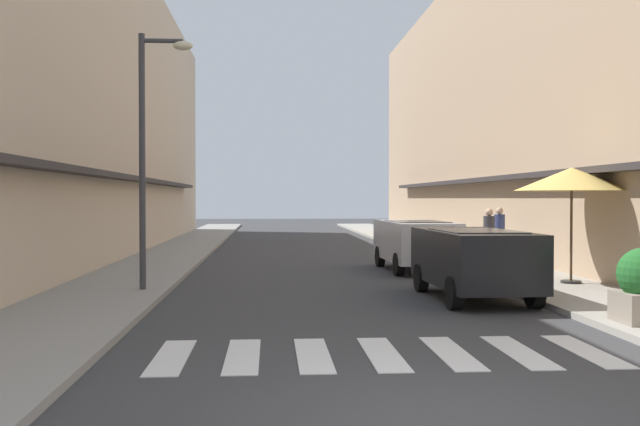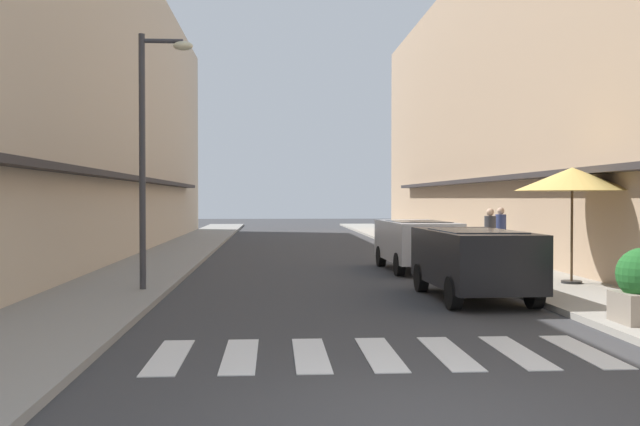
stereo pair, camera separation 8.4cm
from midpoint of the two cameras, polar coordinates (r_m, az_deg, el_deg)
name	(u,v)px [view 2 (the right image)]	position (r m, az deg, el deg)	size (l,w,h in m)	color
ground_plane	(316,260)	(25.12, -0.25, -3.71)	(101.13, 101.13, 0.00)	#38383A
sidewalk_left	(167,259)	(25.33, -11.86, -3.55)	(2.62, 64.35, 0.12)	gray
sidewalk_right	(460,257)	(25.92, 11.09, -3.44)	(2.62, 64.35, 0.12)	#9E998E
building_row_left	(63,99)	(27.53, -19.47, 8.42)	(5.50, 43.37, 11.29)	#C6B299
building_row_right	(553,98)	(28.50, 17.96, 8.60)	(5.50, 43.37, 11.70)	tan
crosswalk	(380,354)	(10.10, 4.99, -10.98)	(6.15, 2.20, 0.01)	silver
parked_car_near	(474,256)	(15.54, 12.14, -3.33)	(1.89, 4.15, 1.47)	black
parked_car_mid	(416,240)	(21.44, 7.71, -2.08)	(1.92, 4.25, 1.47)	silver
street_lamp	(151,134)	(16.48, -13.05, 6.04)	(1.19, 0.28, 5.63)	#38383D
cafe_umbrella	(572,180)	(18.12, 19.36, 2.50)	(2.69, 2.69, 2.74)	#262626
pedestrian_walking_near	(490,236)	(21.98, 13.35, -1.75)	(0.34, 0.34, 1.72)	#282B33
pedestrian_walking_far	(501,233)	(23.59, 14.13, -1.54)	(0.34, 0.34, 1.73)	#282B33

